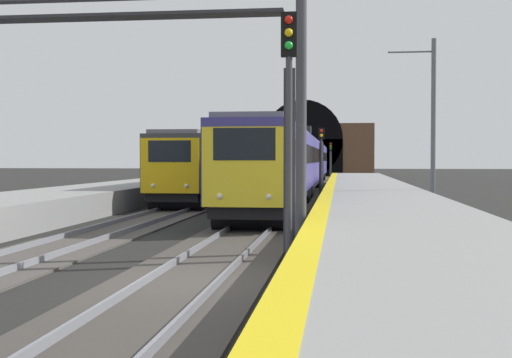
{
  "coord_description": "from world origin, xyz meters",
  "views": [
    {
      "loc": [
        -13.11,
        -3.03,
        2.49
      ],
      "look_at": [
        13.59,
        0.3,
        1.69
      ],
      "focal_mm": 47.37,
      "sensor_mm": 36.0,
      "label": 1
    }
  ],
  "objects_px": {
    "railway_signal_near": "(289,114)",
    "overhead_signal_gantry": "(135,50)",
    "catenary_mast_near": "(433,123)",
    "railway_signal_mid": "(321,156)",
    "railway_signal_far": "(331,156)",
    "train_adjacent_platform": "(237,163)",
    "train_main_approaching": "(299,162)"
  },
  "relations": [
    {
      "from": "railway_signal_far",
      "to": "overhead_signal_gantry",
      "type": "xyz_separation_m",
      "value": [
        -69.54,
        4.15,
        2.53
      ]
    },
    {
      "from": "train_adjacent_platform",
      "to": "railway_signal_near",
      "type": "distance_m",
      "value": 34.57
    },
    {
      "from": "railway_signal_near",
      "to": "overhead_signal_gantry",
      "type": "xyz_separation_m",
      "value": [
        1.2,
        4.15,
        1.78
      ]
    },
    {
      "from": "catenary_mast_near",
      "to": "overhead_signal_gantry",
      "type": "bearing_deg",
      "value": 147.12
    },
    {
      "from": "train_main_approaching",
      "to": "railway_signal_far",
      "type": "xyz_separation_m",
      "value": [
        36.5,
        -1.82,
        0.52
      ]
    },
    {
      "from": "train_main_approaching",
      "to": "train_adjacent_platform",
      "type": "height_order",
      "value": "train_main_approaching"
    },
    {
      "from": "railway_signal_near",
      "to": "catenary_mast_near",
      "type": "bearing_deg",
      "value": 161.22
    },
    {
      "from": "railway_signal_mid",
      "to": "railway_signal_far",
      "type": "distance_m",
      "value": 42.89
    },
    {
      "from": "railway_signal_near",
      "to": "railway_signal_mid",
      "type": "bearing_deg",
      "value": -180.0
    },
    {
      "from": "train_adjacent_platform",
      "to": "catenary_mast_near",
      "type": "distance_m",
      "value": 21.57
    },
    {
      "from": "train_main_approaching",
      "to": "railway_signal_far",
      "type": "height_order",
      "value": "train_main_approaching"
    },
    {
      "from": "train_adjacent_platform",
      "to": "railway_signal_mid",
      "type": "relative_size",
      "value": 8.93
    },
    {
      "from": "railway_signal_mid",
      "to": "train_main_approaching",
      "type": "bearing_deg",
      "value": -164.12
    },
    {
      "from": "overhead_signal_gantry",
      "to": "catenary_mast_near",
      "type": "xyz_separation_m",
      "value": [
        14.88,
        -9.62,
        -1.2
      ]
    },
    {
      "from": "railway_signal_near",
      "to": "catenary_mast_near",
      "type": "distance_m",
      "value": 17.0
    },
    {
      "from": "railway_signal_far",
      "to": "catenary_mast_near",
      "type": "height_order",
      "value": "catenary_mast_near"
    },
    {
      "from": "railway_signal_mid",
      "to": "railway_signal_far",
      "type": "xyz_separation_m",
      "value": [
        42.89,
        0.0,
        0.14
      ]
    },
    {
      "from": "railway_signal_far",
      "to": "catenary_mast_near",
      "type": "xyz_separation_m",
      "value": [
        -54.65,
        -5.47,
        1.33
      ]
    },
    {
      "from": "railway_signal_near",
      "to": "railway_signal_mid",
      "type": "height_order",
      "value": "railway_signal_near"
    },
    {
      "from": "train_main_approaching",
      "to": "train_adjacent_platform",
      "type": "xyz_separation_m",
      "value": [
        -0.31,
        4.67,
        -0.1
      ]
    },
    {
      "from": "train_main_approaching",
      "to": "catenary_mast_near",
      "type": "relative_size",
      "value": 7.21
    },
    {
      "from": "railway_signal_mid",
      "to": "railway_signal_far",
      "type": "relative_size",
      "value": 0.98
    },
    {
      "from": "railway_signal_near",
      "to": "overhead_signal_gantry",
      "type": "relative_size",
      "value": 0.66
    },
    {
      "from": "catenary_mast_near",
      "to": "train_main_approaching",
      "type": "bearing_deg",
      "value": 21.87
    },
    {
      "from": "catenary_mast_near",
      "to": "railway_signal_near",
      "type": "bearing_deg",
      "value": 161.22
    },
    {
      "from": "railway_signal_far",
      "to": "catenary_mast_near",
      "type": "bearing_deg",
      "value": 5.71
    },
    {
      "from": "railway_signal_near",
      "to": "overhead_signal_gantry",
      "type": "distance_m",
      "value": 4.67
    },
    {
      "from": "train_adjacent_platform",
      "to": "railway_signal_near",
      "type": "xyz_separation_m",
      "value": [
        -33.93,
        -6.49,
        1.37
      ]
    },
    {
      "from": "railway_signal_near",
      "to": "catenary_mast_near",
      "type": "relative_size",
      "value": 0.74
    },
    {
      "from": "railway_signal_far",
      "to": "overhead_signal_gantry",
      "type": "relative_size",
      "value": 0.51
    },
    {
      "from": "train_main_approaching",
      "to": "catenary_mast_near",
      "type": "height_order",
      "value": "catenary_mast_near"
    },
    {
      "from": "train_main_approaching",
      "to": "railway_signal_far",
      "type": "distance_m",
      "value": 36.55
    }
  ]
}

